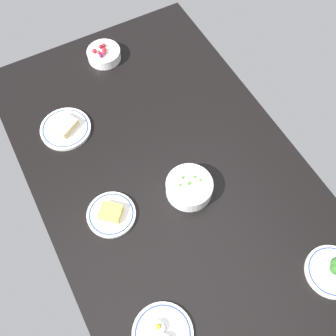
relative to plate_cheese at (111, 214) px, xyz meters
The scene contains 7 objects.
dining_table 27.09cm from the plate_cheese, 76.17° to the right, with size 159.69×96.53×4.00cm, color black.
plate_cheese is the anchor object (origin of this frame).
plate_eggs 43.34cm from the plate_cheese, behind, with size 18.97×18.97×4.72cm.
plate_broccoli 76.50cm from the plate_cheese, 133.48° to the right, with size 17.74×17.74×7.27cm.
bowl_berries 75.20cm from the plate_cheese, 22.10° to the right, with size 14.65×14.65×6.25cm.
plate_sandwich 41.89cm from the plate_cheese, ahead, with size 19.96×19.96×4.56cm.
bowl_peas 29.28cm from the plate_cheese, 99.10° to the right, with size 17.03×17.03×6.64cm.
Camera 1 is at (-64.17, 34.53, 137.77)cm, focal length 43.47 mm.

